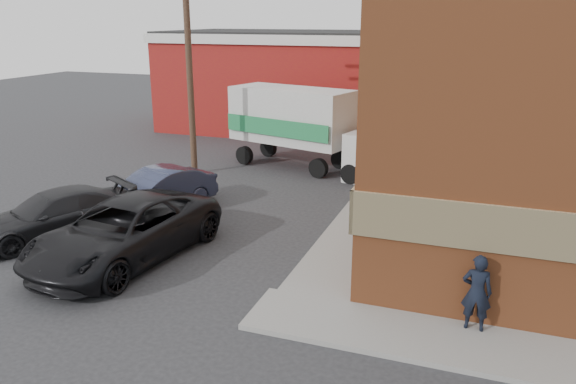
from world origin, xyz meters
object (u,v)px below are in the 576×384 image
Objects in this scene: sedan at (156,191)px; suv_b at (54,215)px; warehouse at (308,81)px; utility_pole at (189,59)px; box_truck at (305,124)px; man at (477,292)px; suv_a at (125,231)px.

suv_b is at bearing -97.53° from sedan.
utility_pole is at bearing -97.77° from warehouse.
sedan is (-0.32, -15.74, -2.10)m from warehouse.
box_truck is at bearing 94.55° from suv_b.
box_truck is at bearing 29.22° from utility_pole.
man is at bearing -41.59° from box_truck.
sedan reaches higher than suv_b.
suv_b is (-1.94, -18.82, -2.12)m from warehouse.
warehouse is 3.41× the size of suv_b.
utility_pole reaches higher than box_truck.
suv_a is at bearing -82.96° from box_truck.
warehouse is 15.88m from sedan.
utility_pole is 15.39m from man.
suv_a is at bearing -4.25° from man.
utility_pole is at bearing -135.50° from box_truck.
warehouse is 11.27m from utility_pole.
suv_b is 11.21m from box_truck.
warehouse is 19.04m from suv_b.
utility_pole reaches higher than man.
box_truck is (2.97, 7.06, 1.27)m from sedan.
suv_b is (-0.44, -7.82, -4.05)m from utility_pole.
warehouse is 3.77× the size of sedan.
sedan is (1.18, -4.74, -4.03)m from utility_pole.
box_truck is at bearing -73.03° from warehouse.
warehouse reaches higher than man.
box_truck is (4.15, 2.32, -2.76)m from utility_pole.
box_truck reaches higher than sedan.
warehouse is at bearing 122.25° from box_truck.
suv_b is at bearing -93.22° from utility_pole.
suv_b is at bearing -6.26° from man.
suv_a is (1.08, -19.50, -1.99)m from warehouse.
utility_pole is at bearing -37.88° from man.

